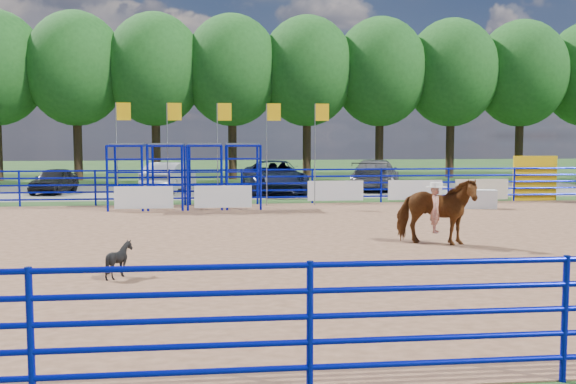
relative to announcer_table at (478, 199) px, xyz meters
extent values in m
plane|color=#2E5020|center=(-9.27, -7.41, -0.39)|extent=(120.00, 120.00, 0.00)
cube|color=#94674A|center=(-9.27, -7.41, -0.38)|extent=(30.00, 20.00, 0.02)
cube|color=slate|center=(-9.27, 9.59, -0.38)|extent=(40.00, 10.00, 0.01)
cube|color=silver|center=(0.00, 0.00, 0.00)|extent=(1.49, 0.96, 0.73)
imported|color=brown|center=(-4.57, -8.11, 0.52)|extent=(2.31, 1.72, 1.78)
imported|color=#AB3218|center=(-4.57, -8.11, 1.18)|extent=(0.45, 0.53, 1.23)
cylinder|color=white|center=(-4.57, -8.11, 1.83)|extent=(0.54, 0.54, 0.12)
imported|color=black|center=(-12.27, -11.21, 0.00)|extent=(0.81, 0.77, 0.73)
imported|color=black|center=(-18.46, 8.97, 0.27)|extent=(1.93, 3.92, 1.29)
imported|color=gray|center=(-12.77, 9.21, 0.38)|extent=(2.66, 4.87, 1.52)
imported|color=black|center=(-7.44, 7.63, 0.44)|extent=(3.06, 6.04, 1.64)
imported|color=#57575A|center=(-1.82, 9.36, 0.43)|extent=(3.97, 6.00, 1.61)
cube|color=white|center=(-13.07, 0.36, 0.16)|extent=(2.20, 0.04, 0.85)
cube|color=white|center=(-10.07, 0.36, 0.16)|extent=(2.20, 0.04, 0.85)
cube|color=white|center=(-5.27, 2.55, 0.16)|extent=(2.40, 0.04, 0.85)
cube|color=white|center=(-1.77, 2.55, 0.16)|extent=(2.40, 0.04, 0.85)
cube|color=beige|center=(1.23, 2.55, 0.16)|extent=(2.40, 0.04, 0.90)
cube|color=#EAB10C|center=(3.73, 2.69, 0.61)|extent=(2.00, 0.12, 2.00)
cylinder|color=#3F2B19|center=(-19.27, 18.59, 2.01)|extent=(0.56, 0.56, 4.80)
ellipsoid|color=#1B4F19|center=(-19.27, 18.59, 7.17)|extent=(6.40, 6.40, 7.36)
cylinder|color=#3F2B19|center=(-14.27, 18.59, 2.01)|extent=(0.56, 0.56, 4.80)
ellipsoid|color=#1B4F19|center=(-14.27, 18.59, 7.17)|extent=(6.40, 6.40, 7.36)
cylinder|color=#3F2B19|center=(-9.27, 18.59, 2.01)|extent=(0.56, 0.56, 4.80)
ellipsoid|color=#1B4F19|center=(-9.27, 18.59, 7.17)|extent=(6.40, 6.40, 7.36)
cylinder|color=#3F2B19|center=(-4.27, 18.59, 2.01)|extent=(0.56, 0.56, 4.80)
ellipsoid|color=#1B4F19|center=(-4.27, 18.59, 7.17)|extent=(6.40, 6.40, 7.36)
cylinder|color=#3F2B19|center=(0.73, 18.59, 2.01)|extent=(0.56, 0.56, 4.80)
ellipsoid|color=#1B4F19|center=(0.73, 18.59, 7.17)|extent=(6.40, 6.40, 7.36)
cylinder|color=#3F2B19|center=(5.73, 18.59, 2.01)|extent=(0.56, 0.56, 4.80)
ellipsoid|color=#1B4F19|center=(5.73, 18.59, 7.17)|extent=(6.40, 6.40, 7.36)
cylinder|color=#3F2B19|center=(10.73, 18.59, 2.01)|extent=(0.56, 0.56, 4.80)
ellipsoid|color=#1B4F19|center=(10.73, 18.59, 7.17)|extent=(6.40, 6.40, 7.36)
camera|label=1|loc=(-10.28, -24.32, 2.49)|focal=40.00mm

